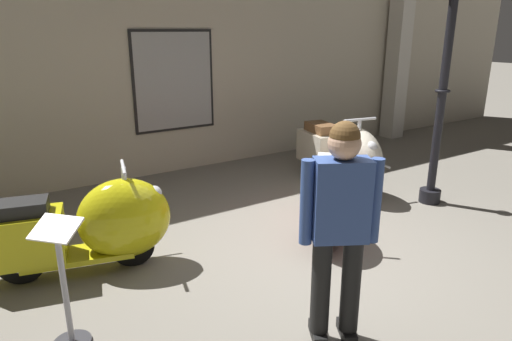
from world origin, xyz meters
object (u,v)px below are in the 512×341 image
(lamppost, at_px, (443,85))
(visitor_0, at_px, (340,221))
(scooter_2, at_px, (344,156))
(info_stanchion, at_px, (66,296))
(scooter_0, at_px, (95,225))
(scooter_1, at_px, (326,198))

(lamppost, height_order, visitor_0, lamppost)
(scooter_2, height_order, lamppost, lamppost)
(scooter_2, bearing_deg, info_stanchion, -59.63)
(visitor_0, distance_m, info_stanchion, 2.06)
(scooter_0, xyz_separation_m, visitor_0, (1.23, -2.03, 0.51))
(scooter_1, height_order, scooter_2, scooter_2)
(scooter_2, relative_size, lamppost, 0.66)
(scooter_0, height_order, scooter_1, scooter_0)
(scooter_1, bearing_deg, info_stanchion, -39.03)
(scooter_1, height_order, lamppost, lamppost)
(info_stanchion, bearing_deg, visitor_0, -31.07)
(info_stanchion, bearing_deg, scooter_2, 19.30)
(visitor_0, bearing_deg, scooter_0, 60.27)
(visitor_0, bearing_deg, scooter_2, -15.36)
(scooter_2, bearing_deg, lamppost, 43.73)
(scooter_2, xyz_separation_m, info_stanchion, (-4.11, -1.44, -0.10))
(lamppost, relative_size, info_stanchion, 2.85)
(info_stanchion, bearing_deg, lamppost, 4.93)
(scooter_2, bearing_deg, scooter_0, -72.17)
(scooter_0, bearing_deg, scooter_2, 20.49)
(scooter_0, relative_size, lamppost, 0.62)
(lamppost, height_order, info_stanchion, lamppost)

